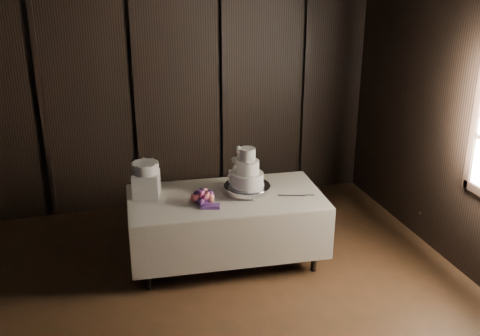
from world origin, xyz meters
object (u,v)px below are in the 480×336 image
object	(u,v)px
display_table	(226,226)
bouquet	(203,198)
box_pedestal	(146,184)
cake_stand	(247,189)
wedding_cake	(245,172)
small_cake	(145,168)

from	to	relation	value
display_table	bouquet	bearing A→B (deg)	-151.68
display_table	bouquet	xyz separation A→B (m)	(-0.27, -0.12, 0.41)
bouquet	box_pedestal	distance (m)	0.62
cake_stand	wedding_cake	size ratio (longest dim) A/B	1.20
display_table	small_cake	size ratio (longest dim) A/B	7.55
display_table	wedding_cake	xyz separation A→B (m)	(0.20, -0.01, 0.59)
cake_stand	box_pedestal	xyz separation A→B (m)	(-1.01, 0.21, 0.08)
cake_stand	box_pedestal	size ratio (longest dim) A/B	1.86
cake_stand	box_pedestal	distance (m)	1.03
box_pedestal	small_cake	distance (m)	0.18
wedding_cake	bouquet	size ratio (longest dim) A/B	1.03
wedding_cake	small_cake	distance (m)	1.01
display_table	bouquet	world-z (taller)	bouquet
wedding_cake	small_cake	size ratio (longest dim) A/B	1.48
cake_stand	box_pedestal	world-z (taller)	box_pedestal
display_table	wedding_cake	world-z (taller)	wedding_cake
display_table	small_cake	xyz separation A→B (m)	(-0.78, 0.22, 0.65)
bouquet	cake_stand	bearing A→B (deg)	14.92
display_table	cake_stand	world-z (taller)	cake_stand
display_table	cake_stand	size ratio (longest dim) A/B	4.23
box_pedestal	cake_stand	bearing A→B (deg)	-11.82
box_pedestal	bouquet	bearing A→B (deg)	-33.64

